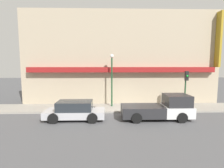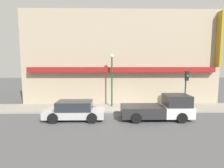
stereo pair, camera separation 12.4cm
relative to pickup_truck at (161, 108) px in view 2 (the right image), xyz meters
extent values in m
plane|color=#4C4C4F|center=(-2.62, 1.59, -0.81)|extent=(80.00, 80.00, 0.00)
cube|color=gray|center=(-2.62, 3.12, -0.73)|extent=(36.00, 3.06, 0.14)
cube|color=tan|center=(-2.62, 6.15, 3.91)|extent=(19.80, 3.00, 9.43)
cube|color=maroon|center=(-2.62, 4.35, 2.77)|extent=(18.22, 0.60, 0.50)
cube|color=olive|center=(6.78, 4.25, 5.68)|extent=(0.20, 0.80, 5.31)
cube|color=silver|center=(1.18, 0.00, -0.18)|extent=(2.07, 1.94, 0.78)
cube|color=#262628|center=(1.18, 0.00, 0.62)|extent=(1.76, 1.78, 0.83)
cube|color=#262628|center=(-1.41, 0.00, -0.18)|extent=(3.10, 1.94, 0.78)
cylinder|color=black|center=(1.23, 0.97, -0.44)|extent=(0.73, 0.22, 0.73)
cylinder|color=black|center=(1.23, -0.97, -0.44)|extent=(0.73, 0.22, 0.73)
cylinder|color=black|center=(-1.98, 0.97, -0.44)|extent=(0.73, 0.22, 0.73)
cylinder|color=black|center=(-1.98, -0.97, -0.44)|extent=(0.73, 0.22, 0.73)
cube|color=#ADADB2|center=(-6.43, 0.00, -0.34)|extent=(4.38, 1.79, 0.51)
cube|color=#23282D|center=(-6.43, 0.00, 0.25)|extent=(2.54, 1.61, 0.67)
cylinder|color=black|center=(-5.07, 0.89, -0.44)|extent=(0.73, 0.22, 0.73)
cylinder|color=black|center=(-5.07, -0.89, -0.44)|extent=(0.73, 0.22, 0.73)
cylinder|color=black|center=(-7.78, 0.89, -0.44)|extent=(0.73, 0.22, 0.73)
cylinder|color=black|center=(-7.78, -0.89, -0.44)|extent=(0.73, 0.22, 0.73)
cylinder|color=yellow|center=(-0.53, 1.94, -0.44)|extent=(0.22, 0.22, 0.45)
sphere|color=yellow|center=(-0.53, 1.94, -0.15)|extent=(0.21, 0.21, 0.21)
cylinder|color=#1E4728|center=(-3.60, 3.54, 1.61)|extent=(0.14, 0.14, 4.54)
sphere|color=silver|center=(-3.60, 3.54, 4.06)|extent=(0.36, 0.36, 0.36)
cylinder|color=#1E4728|center=(2.73, 2.07, 1.03)|extent=(0.12, 0.12, 3.38)
cube|color=black|center=(2.73, 1.91, 2.32)|extent=(0.28, 0.20, 0.80)
sphere|color=green|center=(2.73, 1.79, 2.32)|extent=(0.16, 0.16, 0.16)
camera|label=1|loc=(-4.03, -12.72, 3.28)|focal=28.00mm
camera|label=2|loc=(-3.90, -12.72, 3.28)|focal=28.00mm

